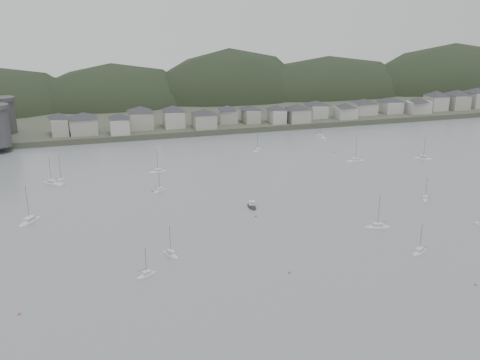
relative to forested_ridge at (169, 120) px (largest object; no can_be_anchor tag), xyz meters
name	(u,v)px	position (x,y,z in m)	size (l,w,h in m)	color
ground	(327,295)	(-4.83, -269.40, 11.28)	(900.00, 900.00, 0.00)	slate
far_shore_land	(156,97)	(-4.83, 25.60, 12.78)	(900.00, 250.00, 3.00)	#383D2D
forested_ridge	(169,120)	(0.00, 0.00, 0.00)	(851.55, 103.94, 102.57)	black
waterfront_town	(271,111)	(45.75, -86.06, 19.95)	(451.48, 28.46, 12.92)	gray
moored_fleet	(242,199)	(-5.46, -198.57, 11.46)	(237.70, 151.13, 13.57)	beige
motor_launch_far	(252,206)	(-4.28, -207.04, 11.58)	(2.93, 7.40, 3.75)	black
mooring_buoys	(298,219)	(7.04, -222.28, 11.43)	(164.43, 127.49, 0.70)	#B2593B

